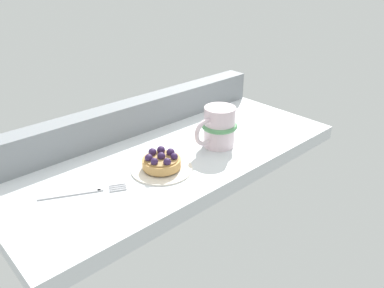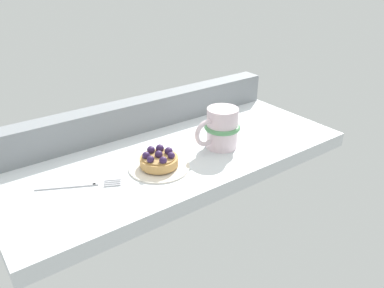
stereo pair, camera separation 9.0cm
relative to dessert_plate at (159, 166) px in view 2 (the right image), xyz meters
The scene contains 6 objects.
ground_plane 9.48cm from the dessert_plate, 35.14° to the left, with size 85.74×38.36×3.71cm, color silver.
window_rail_back 23.16cm from the dessert_plate, 70.74° to the left, with size 84.02×5.87×8.54cm, color gray.
dessert_plate is the anchor object (origin of this frame).
raspberry_tart 1.88cm from the dessert_plate, 65.54° to the left, with size 8.68×8.68×3.71cm.
coffee_mug 18.68cm from the dessert_plate, ahead, with size 12.82×8.99×10.30cm.
dessert_fork 17.88cm from the dessert_plate, 169.25° to the left, with size 16.40×9.35×0.60cm.
Camera 2 is at (-45.58, -70.13, 43.84)cm, focal length 35.48 mm.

